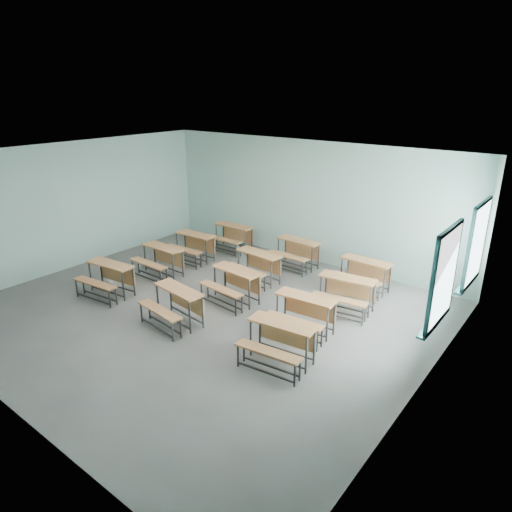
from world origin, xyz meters
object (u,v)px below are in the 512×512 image
(desk_unit_r2c1, at_px, (256,263))
(desk_unit_r2c2, at_px, (345,290))
(desk_unit_r3c1, at_px, (296,250))
(desk_unit_r1c0, at_px, (160,257))
(desk_unit_r1c1, at_px, (233,281))
(desk_unit_r0c1, at_px, (175,301))
(desk_unit_r3c0, at_px, (232,234))
(desk_unit_r2c0, at_px, (192,243))
(desk_unit_r0c2, at_px, (279,338))
(desk_unit_r3c2, at_px, (363,271))
(desk_unit_r1c2, at_px, (303,310))
(desk_unit_r0c0, at_px, (107,275))

(desk_unit_r2c1, distance_m, desk_unit_r2c2, 2.42)
(desk_unit_r3c1, bearing_deg, desk_unit_r1c0, -130.80)
(desk_unit_r1c1, relative_size, desk_unit_r2c1, 1.00)
(desk_unit_r1c1, distance_m, desk_unit_r2c1, 1.19)
(desk_unit_r0c1, xyz_separation_m, desk_unit_r2c2, (2.41, 2.56, 0.00))
(desk_unit_r2c1, height_order, desk_unit_r3c0, same)
(desk_unit_r2c0, bearing_deg, desk_unit_r0c2, -30.88)
(desk_unit_r1c0, distance_m, desk_unit_r3c1, 3.47)
(desk_unit_r0c2, bearing_deg, desk_unit_r3c0, 132.32)
(desk_unit_r2c0, bearing_deg, desk_unit_r2c1, -4.41)
(desk_unit_r0c1, height_order, desk_unit_r3c2, same)
(desk_unit_r0c2, bearing_deg, desk_unit_r1c2, 95.57)
(desk_unit_r0c1, relative_size, desk_unit_r3c2, 1.06)
(desk_unit_r1c2, xyz_separation_m, desk_unit_r2c2, (0.21, 1.32, 0.00))
(desk_unit_r3c0, height_order, desk_unit_r3c1, same)
(desk_unit_r0c0, relative_size, desk_unit_r3c0, 1.05)
(desk_unit_r0c2, xyz_separation_m, desk_unit_r2c1, (-2.44, 2.51, 0.00))
(desk_unit_r0c0, distance_m, desk_unit_r1c1, 2.86)
(desk_unit_r1c1, bearing_deg, desk_unit_r1c2, -1.62)
(desk_unit_r2c1, relative_size, desk_unit_r2c2, 0.98)
(desk_unit_r0c1, distance_m, desk_unit_r2c1, 2.62)
(desk_unit_r0c0, distance_m, desk_unit_r0c1, 2.20)
(desk_unit_r2c0, height_order, desk_unit_r2c1, same)
(desk_unit_r0c1, relative_size, desk_unit_r2c0, 1.05)
(desk_unit_r2c1, relative_size, desk_unit_r3c1, 1.03)
(desk_unit_r0c1, bearing_deg, desk_unit_r1c0, 152.46)
(desk_unit_r1c2, xyz_separation_m, desk_unit_r3c0, (-4.16, 2.76, 0.00))
(desk_unit_r0c1, xyz_separation_m, desk_unit_r1c1, (0.26, 1.46, 0.00))
(desk_unit_r0c2, height_order, desk_unit_r2c0, same)
(desk_unit_r1c1, bearing_deg, desk_unit_r3c0, 136.32)
(desk_unit_r2c1, bearing_deg, desk_unit_r2c2, 3.70)
(desk_unit_r0c2, bearing_deg, desk_unit_r2c1, 128.05)
(desk_unit_r0c1, distance_m, desk_unit_r3c0, 4.45)
(desk_unit_r1c0, relative_size, desk_unit_r2c0, 0.99)
(desk_unit_r2c1, bearing_deg, desk_unit_r3c2, 31.22)
(desk_unit_r2c1, distance_m, desk_unit_r3c1, 1.41)
(desk_unit_r1c1, xyz_separation_m, desk_unit_r2c2, (2.15, 1.09, 0.00))
(desk_unit_r0c0, distance_m, desk_unit_r1c2, 4.57)
(desk_unit_r0c2, distance_m, desk_unit_r3c1, 4.47)
(desk_unit_r2c0, distance_m, desk_unit_r2c1, 2.25)
(desk_unit_r2c0, bearing_deg, desk_unit_r1c0, -87.04)
(desk_unit_r3c0, xyz_separation_m, desk_unit_r3c2, (4.22, -0.27, 0.00))
(desk_unit_r1c1, bearing_deg, desk_unit_r2c2, 32.08)
(desk_unit_r2c2, relative_size, desk_unit_r3c0, 1.07)
(desk_unit_r0c1, bearing_deg, desk_unit_r1c2, 36.52)
(desk_unit_r0c1, distance_m, desk_unit_r2c0, 3.54)
(desk_unit_r3c0, bearing_deg, desk_unit_r0c2, -42.75)
(desk_unit_r1c0, bearing_deg, desk_unit_r1c2, -2.34)
(desk_unit_r0c1, xyz_separation_m, desk_unit_r2c1, (-0.01, 2.62, 0.00))
(desk_unit_r2c2, relative_size, desk_unit_r3c2, 1.06)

